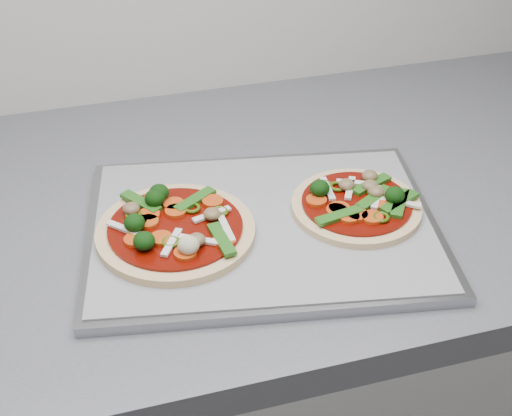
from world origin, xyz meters
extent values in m
cube|color=slate|center=(0.00, 1.30, 0.88)|extent=(3.60, 0.60, 0.04)
cube|color=gray|center=(0.21, 1.22, 0.91)|extent=(0.45, 0.36, 0.01)
cube|color=gray|center=(0.21, 1.22, 0.91)|extent=(0.43, 0.35, 0.00)
cylinder|color=beige|center=(0.11, 1.22, 0.92)|extent=(0.18, 0.18, 0.01)
cylinder|color=#670C06|center=(0.11, 1.22, 0.93)|extent=(0.15, 0.15, 0.00)
torus|color=#39500B|center=(0.13, 1.24, 0.93)|extent=(0.03, 0.03, 0.00)
cylinder|color=red|center=(0.16, 1.18, 0.93)|extent=(0.03, 0.03, 0.00)
cube|color=#2F721C|center=(0.08, 1.27, 0.93)|extent=(0.04, 0.06, 0.00)
torus|color=#39500B|center=(0.07, 1.21, 0.93)|extent=(0.03, 0.03, 0.00)
ellipsoid|color=#C1BB95|center=(0.12, 1.17, 0.94)|extent=(0.03, 0.03, 0.02)
ellipsoid|color=#11370B|center=(0.10, 1.28, 0.94)|extent=(0.03, 0.03, 0.02)
cylinder|color=red|center=(0.06, 1.20, 0.93)|extent=(0.04, 0.04, 0.00)
cylinder|color=red|center=(0.08, 1.25, 0.93)|extent=(0.03, 0.03, 0.00)
cube|color=silver|center=(0.10, 1.19, 0.93)|extent=(0.03, 0.05, 0.00)
cube|color=#2F721C|center=(0.15, 1.18, 0.93)|extent=(0.02, 0.06, 0.00)
ellipsoid|color=#11370B|center=(0.07, 1.19, 0.94)|extent=(0.03, 0.03, 0.02)
cylinder|color=red|center=(0.08, 1.23, 0.93)|extent=(0.03, 0.03, 0.00)
ellipsoid|color=brown|center=(0.07, 1.26, 0.93)|extent=(0.02, 0.02, 0.01)
cube|color=silver|center=(0.16, 1.19, 0.93)|extent=(0.01, 0.05, 0.00)
cylinder|color=red|center=(0.09, 1.20, 0.93)|extent=(0.03, 0.03, 0.00)
torus|color=#39500B|center=(0.16, 1.22, 0.93)|extent=(0.03, 0.03, 0.00)
cube|color=silver|center=(0.15, 1.23, 0.93)|extent=(0.05, 0.02, 0.00)
cylinder|color=red|center=(0.16, 1.25, 0.93)|extent=(0.03, 0.03, 0.00)
ellipsoid|color=brown|center=(0.15, 1.22, 0.93)|extent=(0.02, 0.02, 0.01)
cube|color=#2F721C|center=(0.14, 1.26, 0.93)|extent=(0.06, 0.04, 0.00)
torus|color=#39500B|center=(0.16, 1.23, 0.93)|extent=(0.03, 0.03, 0.00)
cylinder|color=red|center=(0.12, 1.26, 0.93)|extent=(0.03, 0.03, 0.00)
cylinder|color=red|center=(0.07, 1.24, 0.93)|extent=(0.03, 0.03, 0.00)
cylinder|color=red|center=(0.10, 1.28, 0.93)|extent=(0.03, 0.03, 0.00)
torus|color=#39500B|center=(0.10, 1.19, 0.93)|extent=(0.03, 0.03, 0.00)
ellipsoid|color=brown|center=(0.13, 1.18, 0.93)|extent=(0.03, 0.03, 0.01)
ellipsoid|color=#11370B|center=(0.07, 1.22, 0.94)|extent=(0.03, 0.03, 0.02)
cylinder|color=red|center=(0.12, 1.24, 0.93)|extent=(0.03, 0.03, 0.00)
cylinder|color=red|center=(0.11, 1.17, 0.93)|extent=(0.04, 0.04, 0.00)
cube|color=silver|center=(0.13, 1.18, 0.93)|extent=(0.05, 0.03, 0.00)
cube|color=silver|center=(0.05, 1.23, 0.93)|extent=(0.04, 0.04, 0.00)
torus|color=#39500B|center=(0.07, 1.25, 0.93)|extent=(0.02, 0.02, 0.00)
ellipsoid|color=#11370B|center=(0.10, 1.27, 0.94)|extent=(0.03, 0.03, 0.02)
cylinder|color=beige|center=(0.33, 1.21, 0.92)|extent=(0.18, 0.18, 0.01)
cylinder|color=#670C06|center=(0.33, 1.21, 0.93)|extent=(0.15, 0.15, 0.00)
cube|color=silver|center=(0.34, 1.24, 0.93)|extent=(0.05, 0.03, 0.00)
cylinder|color=red|center=(0.33, 1.17, 0.93)|extent=(0.03, 0.03, 0.00)
ellipsoid|color=brown|center=(0.35, 1.23, 0.93)|extent=(0.02, 0.02, 0.01)
torus|color=#39500B|center=(0.34, 1.17, 0.93)|extent=(0.02, 0.02, 0.00)
cube|color=silver|center=(0.35, 1.21, 0.93)|extent=(0.03, 0.05, 0.00)
ellipsoid|color=#11370B|center=(0.29, 1.23, 0.94)|extent=(0.03, 0.03, 0.02)
cylinder|color=red|center=(0.28, 1.22, 0.93)|extent=(0.03, 0.03, 0.00)
torus|color=#39500B|center=(0.36, 1.24, 0.93)|extent=(0.02, 0.02, 0.00)
ellipsoid|color=brown|center=(0.36, 1.25, 0.93)|extent=(0.02, 0.02, 0.01)
cylinder|color=red|center=(0.31, 1.18, 0.93)|extent=(0.03, 0.03, 0.00)
cube|color=silver|center=(0.30, 1.24, 0.93)|extent=(0.01, 0.05, 0.00)
ellipsoid|color=brown|center=(0.35, 1.21, 0.93)|extent=(0.02, 0.02, 0.01)
ellipsoid|color=#11370B|center=(0.37, 1.20, 0.94)|extent=(0.03, 0.03, 0.02)
cube|color=#2F721C|center=(0.29, 1.19, 0.93)|extent=(0.06, 0.02, 0.00)
cube|color=#2F721C|center=(0.37, 1.19, 0.93)|extent=(0.04, 0.06, 0.00)
cube|color=silver|center=(0.37, 1.19, 0.93)|extent=(0.04, 0.03, 0.00)
cylinder|color=red|center=(0.35, 1.20, 0.93)|extent=(0.03, 0.03, 0.00)
cube|color=silver|center=(0.33, 1.24, 0.93)|extent=(0.03, 0.05, 0.00)
cylinder|color=red|center=(0.30, 1.20, 0.93)|extent=(0.03, 0.03, 0.00)
torus|color=#39500B|center=(0.30, 1.25, 0.93)|extent=(0.03, 0.03, 0.00)
torus|color=#39500B|center=(0.35, 1.22, 0.93)|extent=(0.02, 0.02, 0.00)
cylinder|color=red|center=(0.32, 1.18, 0.93)|extent=(0.03, 0.03, 0.00)
ellipsoid|color=brown|center=(0.37, 1.20, 0.93)|extent=(0.03, 0.03, 0.01)
ellipsoid|color=brown|center=(0.32, 1.24, 0.93)|extent=(0.02, 0.02, 0.01)
cube|color=#2F721C|center=(0.35, 1.21, 0.93)|extent=(0.06, 0.04, 0.00)
cube|color=#2F721C|center=(0.36, 1.24, 0.93)|extent=(0.06, 0.04, 0.00)
cylinder|color=red|center=(0.30, 1.20, 0.93)|extent=(0.03, 0.03, 0.00)
torus|color=#39500B|center=(0.31, 1.24, 0.93)|extent=(0.03, 0.03, 0.00)
cube|color=#2F721C|center=(0.37, 1.19, 0.93)|extent=(0.06, 0.04, 0.00)
camera|label=1|loc=(0.02, 0.58, 1.41)|focal=50.00mm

